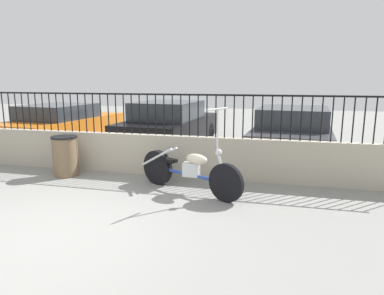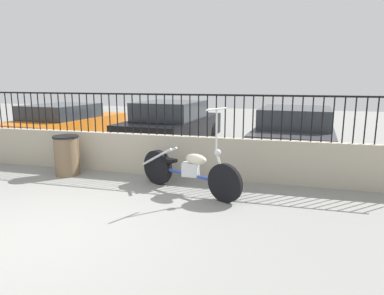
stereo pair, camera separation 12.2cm
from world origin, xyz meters
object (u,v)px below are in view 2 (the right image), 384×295
object	(u,v)px
motorcycle_blue	(184,169)
car_black	(172,125)
car_orange	(65,124)
trash_bin	(67,155)
car_dark_grey	(295,133)

from	to	relation	value
motorcycle_blue	car_black	size ratio (longest dim) A/B	0.50
car_orange	car_black	world-z (taller)	car_black
trash_bin	car_black	world-z (taller)	car_black
car_orange	car_black	bearing A→B (deg)	-81.66
motorcycle_blue	trash_bin	distance (m)	2.64
motorcycle_blue	car_orange	distance (m)	5.66
car_dark_grey	car_black	bearing A→B (deg)	90.12
car_black	trash_bin	bearing A→B (deg)	162.38
car_orange	car_dark_grey	world-z (taller)	car_dark_grey
trash_bin	car_black	size ratio (longest dim) A/B	0.20
motorcycle_blue	trash_bin	bearing A→B (deg)	-162.40
car_black	motorcycle_blue	bearing A→B (deg)	-154.05
car_black	car_dark_grey	size ratio (longest dim) A/B	0.99
trash_bin	car_black	xyz separation A→B (m)	(1.25, 3.09, 0.27)
motorcycle_blue	car_black	xyz separation A→B (m)	(-1.36, 3.45, 0.29)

